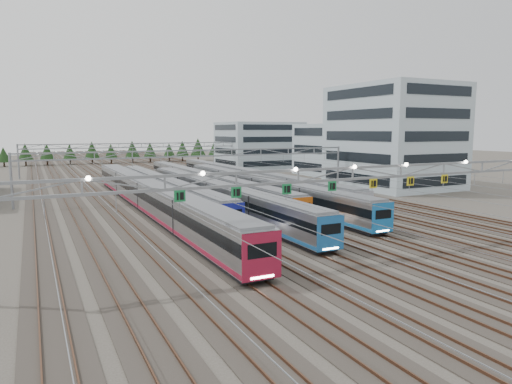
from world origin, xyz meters
name	(u,v)px	position (x,y,z in m)	size (l,w,h in m)	color
ground	(350,254)	(0.00, 0.00, 0.00)	(400.00, 400.00, 0.00)	#47423A
track_bed	(131,164)	(0.00, 100.00, 1.49)	(54.00, 260.00, 5.42)	#2D2823
train_a	(149,195)	(-11.25, 29.35, 2.28)	(3.11, 67.94, 4.05)	black
train_b	(165,188)	(-6.75, 37.92, 2.01)	(2.71, 54.13, 3.53)	black
train_c	(216,194)	(-2.25, 27.58, 2.10)	(2.83, 55.46, 3.69)	black
train_d	(205,182)	(2.25, 44.23, 1.97)	(2.65, 65.27, 3.44)	black
train_e	(260,188)	(6.75, 31.58, 2.10)	(2.83, 56.51, 3.69)	black
train_f	(248,178)	(11.25, 45.45, 2.04)	(2.75, 67.61, 3.58)	black
gantry_near	(353,176)	(-0.05, -0.12, 7.09)	(56.36, 0.61, 8.08)	gray
gantry_mid	(201,159)	(0.00, 40.00, 6.39)	(56.36, 0.36, 8.00)	gray
gantry_far	(142,149)	(0.00, 85.00, 6.39)	(56.36, 0.36, 8.00)	gray
depot_bldg_south	(393,137)	(38.24, 36.34, 9.84)	(18.00, 22.00, 19.69)	#A5BDC5
depot_bldg_mid	(333,150)	(42.26, 61.67, 6.31)	(14.00, 16.00, 12.62)	#A5BDC5
depot_bldg_north	(259,145)	(36.00, 90.14, 6.73)	(22.00, 18.00, 13.46)	#A5BDC5
treeline	(102,151)	(-4.05, 127.83, 4.23)	(87.50, 5.60, 7.02)	#332114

